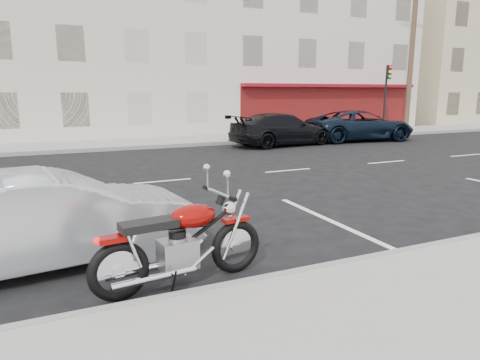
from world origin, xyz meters
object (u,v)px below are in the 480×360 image
Objects in this scene: utility_pole at (412,52)px; sedan_silver at (56,219)px; suv_far at (360,126)px; traffic_light at (387,90)px; fire_hydrant at (362,125)px; car_far at (282,129)px; motorcycle at (238,235)px.

sedan_silver is at bearing -146.03° from utility_pole.
suv_far reaches higher than sedan_silver.
traffic_light is at bearing -50.45° from suv_far.
fire_hydrant is at bearing -178.36° from utility_pole.
car_far is (-6.96, -2.78, 0.21)m from fire_hydrant.
traffic_light is 22.76m from sedan_silver.
suv_far reaches higher than motorcycle.
suv_far is (-2.36, -2.63, 0.23)m from fire_hydrant.
utility_pole reaches higher than sedan_silver.
traffic_light reaches higher than car_far.
utility_pole is at bearing -63.05° from sedan_silver.
car_far is at bearing -158.20° from fire_hydrant.
fire_hydrant is 3.54m from suv_far.
car_far is at bearing -49.36° from sedan_silver.
car_far is at bearing -164.59° from utility_pole.
fire_hydrant is 0.14× the size of car_far.
motorcycle is at bearing -127.63° from sedan_silver.
suv_far reaches higher than car_far.
fire_hydrant is at bearing 173.64° from traffic_light.
car_far is (7.61, 12.11, 0.20)m from motorcycle.
utility_pole is 5.48m from fire_hydrant.
fire_hydrant is (-1.50, 0.17, -2.03)m from traffic_light.
suv_far is at bearing 38.23° from motorcycle.
traffic_light is at bearing -6.36° from fire_hydrant.
motorcycle is 0.46× the size of car_far.
sedan_silver is (-20.30, -13.68, -4.07)m from utility_pole.
utility_pole is at bearing 7.61° from traffic_light.
utility_pole is 11.57m from car_far.
utility_pole is at bearing -81.01° from car_far.
motorcycle is (-14.57, -14.89, 0.00)m from fire_hydrant.
sedan_silver is 0.75× the size of suv_far.
car_far is (-10.46, -2.88, -4.00)m from utility_pole.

